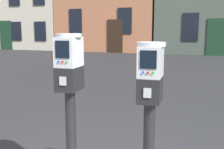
# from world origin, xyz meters

# --- Properties ---
(parking_meter_near_kerb) EXTENTS (0.23, 0.26, 1.34)m
(parking_meter_near_kerb) POSITION_xyz_m (-0.16, -0.15, 1.06)
(parking_meter_near_kerb) COLOR black
(parking_meter_near_kerb) RESTS_ON sidewalk_slab
(parking_meter_twin_adjacent) EXTENTS (0.23, 0.26, 1.28)m
(parking_meter_twin_adjacent) POSITION_xyz_m (0.52, -0.15, 1.02)
(parking_meter_twin_adjacent) COLOR black
(parking_meter_twin_adjacent) RESTS_ON sidewalk_slab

